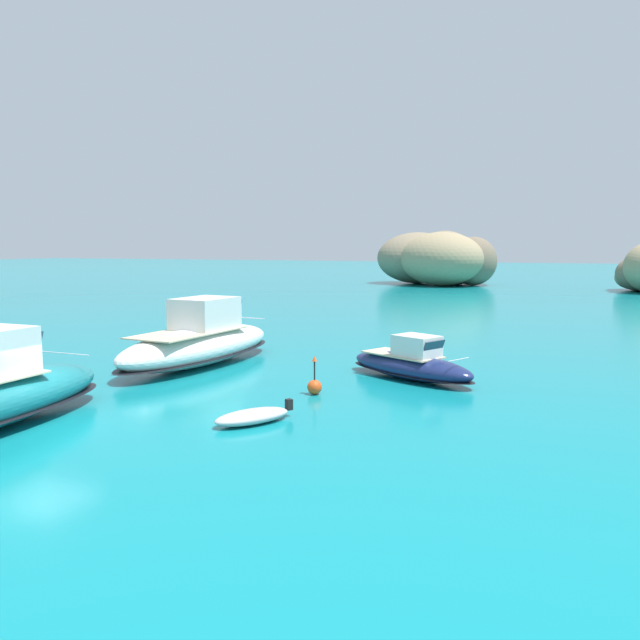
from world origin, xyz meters
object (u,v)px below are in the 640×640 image
Objects in this scene: motorboat_navy at (411,364)px; motorboat_white at (200,343)px; islet_large at (441,260)px; dinghy_tender at (252,416)px; channel_buoy at (315,386)px.

motorboat_white reaches higher than motorboat_navy.
islet_large is at bearing 100.76° from motorboat_navy.
motorboat_navy is at bearing 3.79° from motorboat_white.
motorboat_white is at bearing -176.21° from motorboat_navy.
islet_large reaches higher than motorboat_white.
motorboat_navy is 10.09m from motorboat_white.
motorboat_navy is 2.36× the size of dinghy_tender.
dinghy_tender is at bearing -93.89° from channel_buoy.
islet_large is 66.27m from motorboat_white.
islet_large is at bearing 97.98° from channel_buoy.
motorboat_white reaches higher than dinghy_tender.
motorboat_navy reaches higher than dinghy_tender.
channel_buoy is (0.30, 4.35, 0.11)m from dinghy_tender.
motorboat_navy is 4.94m from channel_buoy.
islet_large is 1.84× the size of motorboat_white.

